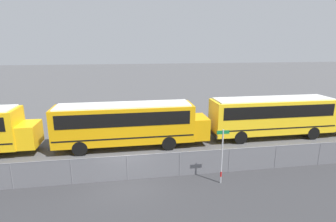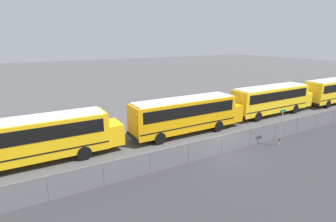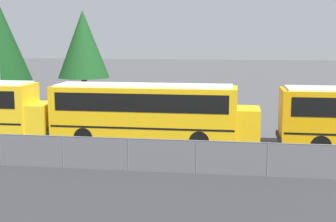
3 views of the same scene
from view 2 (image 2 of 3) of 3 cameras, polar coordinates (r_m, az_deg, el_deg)
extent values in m
plane|color=#4C4C4F|center=(20.92, 11.50, -9.05)|extent=(200.00, 200.00, 0.00)
cube|color=#333335|center=(17.45, 25.05, -15.51)|extent=(131.96, 12.00, 0.01)
cube|color=#9EA0A5|center=(20.63, 11.61, -7.18)|extent=(97.96, 0.03, 1.48)
cube|color=slate|center=(20.62, 11.64, -7.19)|extent=(97.96, 0.01, 1.48)
cylinder|color=slate|center=(20.36, 11.73, -5.25)|extent=(97.96, 0.05, 0.05)
cylinder|color=slate|center=(16.12, -24.63, -15.11)|extent=(0.07, 0.07, 1.48)
cylinder|color=slate|center=(16.53, -13.79, -13.28)|extent=(0.07, 0.07, 1.48)
cylinder|color=slate|center=(17.47, -3.95, -11.19)|extent=(0.07, 0.07, 1.48)
cylinder|color=slate|center=(18.87, 4.52, -9.10)|extent=(0.07, 0.07, 1.48)
cylinder|color=slate|center=(20.63, 11.61, -7.18)|extent=(0.07, 0.07, 1.48)
cylinder|color=slate|center=(22.67, 17.46, -5.50)|extent=(0.07, 0.07, 1.48)
cylinder|color=slate|center=(24.92, 22.28, -4.06)|extent=(0.07, 0.07, 1.48)
cylinder|color=slate|center=(27.33, 26.26, -2.85)|extent=(0.07, 0.07, 1.48)
cylinder|color=slate|center=(29.85, 29.57, -1.83)|extent=(0.07, 0.07, 1.48)
cylinder|color=slate|center=(32.47, 32.36, -0.96)|extent=(0.07, 0.07, 1.48)
cube|color=yellow|center=(20.48, -27.44, -5.38)|extent=(10.20, 2.42, 2.73)
cube|color=black|center=(20.29, -27.64, -3.79)|extent=(9.39, 2.46, 0.98)
cube|color=black|center=(20.74, -27.18, -7.36)|extent=(10.00, 2.45, 0.10)
cube|color=yellow|center=(21.53, -11.96, -4.50)|extent=(1.22, 2.23, 1.64)
cube|color=silver|center=(20.07, -27.93, -1.60)|extent=(9.69, 2.18, 0.10)
cylinder|color=black|center=(22.25, -19.02, -6.62)|extent=(1.06, 0.28, 1.06)
cylinder|color=black|center=(20.26, -17.76, -8.71)|extent=(1.06, 0.28, 1.06)
cube|color=orange|center=(24.02, 3.58, -0.73)|extent=(10.20, 2.42, 2.73)
cube|color=black|center=(23.86, 3.61, 0.66)|extent=(9.39, 2.46, 0.98)
cube|color=black|center=(24.24, 3.55, -2.46)|extent=(10.00, 2.45, 0.10)
cube|color=orange|center=(27.63, 13.50, -0.15)|extent=(1.22, 2.23, 1.64)
cube|color=black|center=(22.11, -7.73, -5.60)|extent=(0.12, 2.42, 0.24)
cube|color=silver|center=(23.66, 3.64, 2.56)|extent=(9.69, 2.18, 0.10)
cylinder|color=black|center=(27.04, 7.86, -2.01)|extent=(1.06, 0.28, 1.06)
cylinder|color=black|center=(25.44, 10.86, -3.27)|extent=(1.06, 0.28, 1.06)
cylinder|color=black|center=(23.85, -4.30, -4.30)|extent=(1.06, 0.28, 1.06)
cylinder|color=black|center=(22.02, -1.81, -5.97)|extent=(1.06, 0.28, 1.06)
cube|color=yellow|center=(32.35, 21.42, 2.45)|extent=(10.20, 2.42, 2.73)
cube|color=black|center=(32.23, 21.52, 3.48)|extent=(9.39, 2.46, 0.98)
cube|color=black|center=(32.52, 21.29, 1.14)|extent=(10.00, 2.45, 0.10)
cube|color=yellow|center=(37.03, 26.92, 2.50)|extent=(1.22, 2.23, 1.64)
cube|color=black|center=(28.88, 14.72, -0.94)|extent=(0.12, 2.42, 0.24)
cube|color=silver|center=(32.09, 21.66, 4.90)|extent=(9.69, 2.18, 0.10)
cylinder|color=black|center=(35.75, 23.05, 1.18)|extent=(1.06, 0.28, 1.06)
cylinder|color=black|center=(34.53, 25.90, 0.39)|extent=(1.06, 0.28, 1.06)
cylinder|color=black|center=(31.03, 15.93, -0.19)|extent=(1.06, 0.28, 1.06)
cylinder|color=black|center=(29.62, 18.93, -1.17)|extent=(1.06, 0.28, 1.06)
cube|color=yellow|center=(42.19, 32.46, 3.91)|extent=(10.20, 2.42, 2.73)
cube|color=black|center=(42.10, 32.58, 4.70)|extent=(9.39, 2.46, 0.98)
cube|color=black|center=(42.32, 32.32, 2.90)|extent=(10.00, 2.45, 0.10)
cube|color=black|center=(37.98, 28.53, 1.54)|extent=(0.12, 2.42, 0.24)
cube|color=silver|center=(41.99, 32.74, 5.79)|extent=(9.69, 2.18, 0.10)
cylinder|color=black|center=(40.23, 28.70, 1.98)|extent=(1.06, 0.28, 1.06)
cylinder|color=black|center=(39.18, 31.38, 1.30)|extent=(1.06, 0.28, 1.06)
cylinder|color=#B7B7BC|center=(23.25, 23.37, -3.36)|extent=(0.08, 0.08, 3.16)
cylinder|color=red|center=(23.58, 23.11, -5.73)|extent=(0.09, 0.09, 0.30)
cube|color=#147238|center=(22.86, 23.75, 0.04)|extent=(0.70, 0.02, 0.20)
camera|label=1|loc=(13.02, 59.12, 3.42)|focal=28.00mm
camera|label=3|loc=(8.30, 101.70, -21.68)|focal=50.00mm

